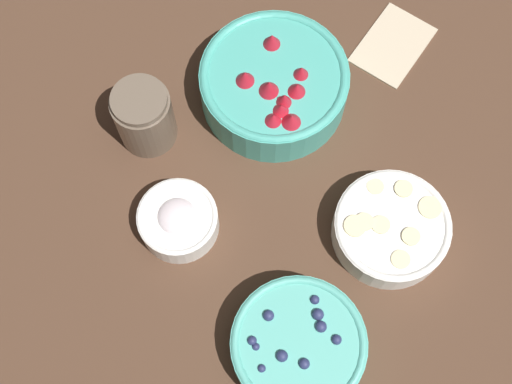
% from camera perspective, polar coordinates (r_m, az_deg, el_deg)
% --- Properties ---
extents(ground_plane, '(4.00, 4.00, 0.00)m').
position_cam_1_polar(ground_plane, '(1.04, 1.38, -0.51)').
color(ground_plane, '#4C3323').
extents(bowl_strawberries, '(0.22, 0.22, 0.09)m').
position_cam_1_polar(bowl_strawberries, '(1.07, 1.46, 8.65)').
color(bowl_strawberries, '#47AD9E').
rests_on(bowl_strawberries, ground_plane).
extents(bowl_blueberries, '(0.18, 0.18, 0.07)m').
position_cam_1_polar(bowl_blueberries, '(0.96, 3.39, -12.15)').
color(bowl_blueberries, '#56B7A8').
rests_on(bowl_blueberries, ground_plane).
extents(bowl_bananas, '(0.16, 0.16, 0.05)m').
position_cam_1_polar(bowl_bananas, '(1.01, 10.75, -2.86)').
color(bowl_bananas, white).
rests_on(bowl_bananas, ground_plane).
extents(bowl_cream, '(0.11, 0.11, 0.06)m').
position_cam_1_polar(bowl_cream, '(1.01, -6.25, -2.23)').
color(bowl_cream, white).
rests_on(bowl_cream, ground_plane).
extents(jar_chocolate, '(0.09, 0.09, 0.11)m').
position_cam_1_polar(jar_chocolate, '(1.05, -8.91, 5.90)').
color(jar_chocolate, brown).
rests_on(jar_chocolate, ground_plane).
extents(napkin, '(0.13, 0.09, 0.01)m').
position_cam_1_polar(napkin, '(1.17, 10.91, 11.51)').
color(napkin, beige).
rests_on(napkin, ground_plane).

